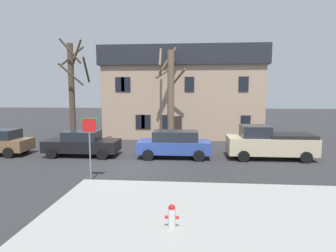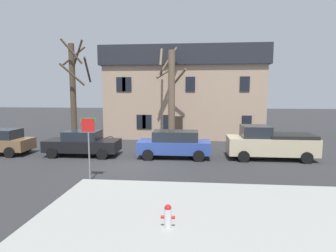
{
  "view_description": "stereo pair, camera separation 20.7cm",
  "coord_description": "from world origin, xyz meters",
  "px_view_note": "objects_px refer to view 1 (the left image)",
  "views": [
    {
      "loc": [
        3.42,
        -14.83,
        4.04
      ],
      "look_at": [
        1.99,
        2.13,
        2.02
      ],
      "focal_mm": 29.61,
      "sensor_mm": 36.0,
      "label": 1
    },
    {
      "loc": [
        3.63,
        -14.81,
        4.04
      ],
      "look_at": [
        1.99,
        2.13,
        2.02
      ],
      "focal_mm": 29.61,
      "sensor_mm": 36.0,
      "label": 2
    }
  ],
  "objects_px": {
    "building_main": "(183,92)",
    "car_blue_wagon": "(174,144)",
    "fire_hydrant": "(172,216)",
    "tree_bare_near": "(72,89)",
    "car_black_sedan": "(82,143)",
    "street_sign_pole": "(89,137)",
    "tree_bare_mid": "(170,94)",
    "bicycle_leaning": "(103,141)",
    "pickup_truck_beige": "(269,143)"
  },
  "relations": [
    {
      "from": "car_blue_wagon",
      "to": "car_black_sedan",
      "type": "bearing_deg",
      "value": 179.87
    },
    {
      "from": "car_blue_wagon",
      "to": "pickup_truck_beige",
      "type": "distance_m",
      "value": 5.88
    },
    {
      "from": "tree_bare_mid",
      "to": "fire_hydrant",
      "type": "height_order",
      "value": "tree_bare_mid"
    },
    {
      "from": "car_blue_wagon",
      "to": "building_main",
      "type": "bearing_deg",
      "value": 88.75
    },
    {
      "from": "building_main",
      "to": "bicycle_leaning",
      "type": "relative_size",
      "value": 8.24
    },
    {
      "from": "building_main",
      "to": "car_blue_wagon",
      "type": "distance_m",
      "value": 10.33
    },
    {
      "from": "tree_bare_mid",
      "to": "pickup_truck_beige",
      "type": "distance_m",
      "value": 8.26
    },
    {
      "from": "tree_bare_near",
      "to": "car_blue_wagon",
      "type": "relative_size",
      "value": 1.85
    },
    {
      "from": "tree_bare_near",
      "to": "building_main",
      "type": "bearing_deg",
      "value": 29.38
    },
    {
      "from": "building_main",
      "to": "street_sign_pole",
      "type": "height_order",
      "value": "building_main"
    },
    {
      "from": "car_blue_wagon",
      "to": "bicycle_leaning",
      "type": "xyz_separation_m",
      "value": [
        -5.82,
        3.69,
        -0.52
      ]
    },
    {
      "from": "car_blue_wagon",
      "to": "tree_bare_mid",
      "type": "bearing_deg",
      "value": 97.59
    },
    {
      "from": "tree_bare_mid",
      "to": "bicycle_leaning",
      "type": "relative_size",
      "value": 4.4
    },
    {
      "from": "building_main",
      "to": "fire_hydrant",
      "type": "bearing_deg",
      "value": -89.18
    },
    {
      "from": "tree_bare_mid",
      "to": "car_blue_wagon",
      "type": "xyz_separation_m",
      "value": [
        0.6,
        -4.47,
        -3.08
      ]
    },
    {
      "from": "fire_hydrant",
      "to": "street_sign_pole",
      "type": "distance_m",
      "value": 6.12
    },
    {
      "from": "tree_bare_mid",
      "to": "street_sign_pole",
      "type": "xyz_separation_m",
      "value": [
        -2.95,
        -9.52,
        -1.9
      ]
    },
    {
      "from": "street_sign_pole",
      "to": "car_blue_wagon",
      "type": "bearing_deg",
      "value": 54.92
    },
    {
      "from": "tree_bare_mid",
      "to": "pickup_truck_beige",
      "type": "height_order",
      "value": "tree_bare_mid"
    },
    {
      "from": "bicycle_leaning",
      "to": "car_black_sedan",
      "type": "bearing_deg",
      "value": -92.35
    },
    {
      "from": "car_black_sedan",
      "to": "fire_hydrant",
      "type": "distance_m",
      "value": 11.4
    },
    {
      "from": "building_main",
      "to": "street_sign_pole",
      "type": "relative_size",
      "value": 4.87
    },
    {
      "from": "tree_bare_mid",
      "to": "street_sign_pole",
      "type": "relative_size",
      "value": 2.61
    },
    {
      "from": "building_main",
      "to": "car_blue_wagon",
      "type": "bearing_deg",
      "value": -91.25
    },
    {
      "from": "car_blue_wagon",
      "to": "street_sign_pole",
      "type": "xyz_separation_m",
      "value": [
        -3.55,
        -5.05,
        1.17
      ]
    },
    {
      "from": "building_main",
      "to": "tree_bare_near",
      "type": "distance_m",
      "value": 10.12
    },
    {
      "from": "car_blue_wagon",
      "to": "street_sign_pole",
      "type": "relative_size",
      "value": 1.53
    },
    {
      "from": "car_black_sedan",
      "to": "street_sign_pole",
      "type": "bearing_deg",
      "value": -64.4
    },
    {
      "from": "tree_bare_mid",
      "to": "building_main",
      "type": "bearing_deg",
      "value": 81.38
    },
    {
      "from": "tree_bare_near",
      "to": "bicycle_leaning",
      "type": "relative_size",
      "value": 4.78
    },
    {
      "from": "building_main",
      "to": "tree_bare_mid",
      "type": "xyz_separation_m",
      "value": [
        -0.81,
        -5.35,
        -0.14
      ]
    },
    {
      "from": "tree_bare_near",
      "to": "fire_hydrant",
      "type": "distance_m",
      "value": 17.33
    },
    {
      "from": "car_blue_wagon",
      "to": "pickup_truck_beige",
      "type": "xyz_separation_m",
      "value": [
        5.87,
        0.27,
        0.11
      ]
    },
    {
      "from": "pickup_truck_beige",
      "to": "bicycle_leaning",
      "type": "bearing_deg",
      "value": 163.69
    },
    {
      "from": "tree_bare_near",
      "to": "street_sign_pole",
      "type": "relative_size",
      "value": 2.83
    },
    {
      "from": "car_black_sedan",
      "to": "car_blue_wagon",
      "type": "bearing_deg",
      "value": -0.13
    },
    {
      "from": "tree_bare_near",
      "to": "fire_hydrant",
      "type": "height_order",
      "value": "tree_bare_near"
    },
    {
      "from": "tree_bare_mid",
      "to": "bicycle_leaning",
      "type": "distance_m",
      "value": 6.39
    },
    {
      "from": "car_black_sedan",
      "to": "street_sign_pole",
      "type": "distance_m",
      "value": 5.75
    },
    {
      "from": "car_blue_wagon",
      "to": "fire_hydrant",
      "type": "height_order",
      "value": "car_blue_wagon"
    },
    {
      "from": "pickup_truck_beige",
      "to": "car_blue_wagon",
      "type": "bearing_deg",
      "value": -177.38
    },
    {
      "from": "building_main",
      "to": "tree_bare_mid",
      "type": "relative_size",
      "value": 1.87
    },
    {
      "from": "car_blue_wagon",
      "to": "fire_hydrant",
      "type": "bearing_deg",
      "value": -87.01
    },
    {
      "from": "car_black_sedan",
      "to": "car_blue_wagon",
      "type": "xyz_separation_m",
      "value": [
        5.97,
        -0.01,
        0.07
      ]
    },
    {
      "from": "car_black_sedan",
      "to": "bicycle_leaning",
      "type": "xyz_separation_m",
      "value": [
        0.15,
        3.68,
        -0.45
      ]
    },
    {
      "from": "street_sign_pole",
      "to": "bicycle_leaning",
      "type": "bearing_deg",
      "value": 104.6
    },
    {
      "from": "street_sign_pole",
      "to": "car_black_sedan",
      "type": "bearing_deg",
      "value": 115.6
    },
    {
      "from": "building_main",
      "to": "car_black_sedan",
      "type": "height_order",
      "value": "building_main"
    },
    {
      "from": "building_main",
      "to": "bicycle_leaning",
      "type": "height_order",
      "value": "building_main"
    },
    {
      "from": "fire_hydrant",
      "to": "tree_bare_mid",
      "type": "bearing_deg",
      "value": 94.48
    }
  ]
}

